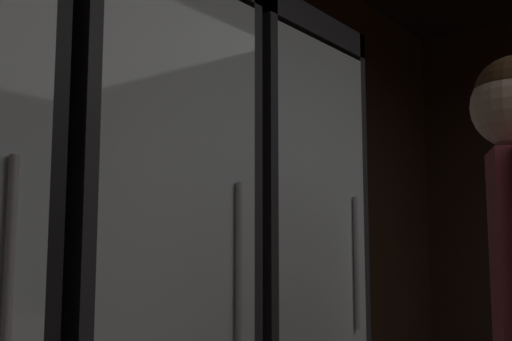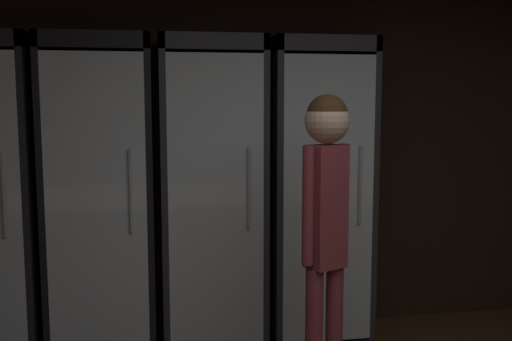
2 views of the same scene
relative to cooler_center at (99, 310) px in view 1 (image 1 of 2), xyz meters
name	(u,v)px [view 1 (image 1 of 2)]	position (x,y,z in m)	size (l,w,h in m)	color
wall_back	(188,199)	(0.70, 0.32, 0.38)	(6.00, 0.06, 2.80)	black
cooler_center	(99,310)	(0.00, 0.00, 0.00)	(0.67, 0.65, 2.08)	#2B2B30
cooler_right	(248,296)	(0.71, 0.00, -0.01)	(0.67, 0.65, 2.08)	#2B2B30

